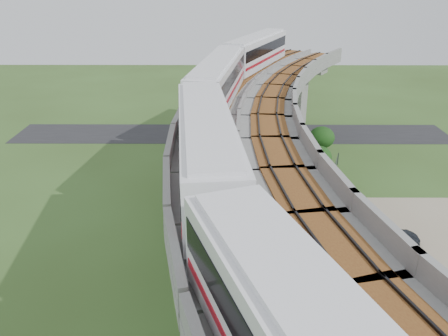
{
  "coord_description": "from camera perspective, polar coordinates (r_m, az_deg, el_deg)",
  "views": [
    {
      "loc": [
        -0.83,
        -27.63,
        20.54
      ],
      "look_at": [
        -0.98,
        1.5,
        7.5
      ],
      "focal_mm": 35.0,
      "sensor_mm": 36.0,
      "label": 1
    }
  ],
  "objects": [
    {
      "name": "tree_0",
      "position": [
        53.59,
        12.65,
        3.92
      ],
      "size": [
        3.04,
        3.04,
        3.87
      ],
      "color": "#382314",
      "rests_on": "ground"
    },
    {
      "name": "dirt_lot",
      "position": [
        36.02,
        25.27,
        -13.3
      ],
      "size": [
        18.0,
        26.0,
        0.04
      ],
      "primitive_type": "cube",
      "color": "gray",
      "rests_on": "ground"
    },
    {
      "name": "tree_4",
      "position": [
        30.12,
        16.79,
        -14.08
      ],
      "size": [
        2.31,
        2.31,
        3.41
      ],
      "color": "#382314",
      "rests_on": "ground"
    },
    {
      "name": "viaduct",
      "position": [
        30.28,
        9.15,
        1.5
      ],
      "size": [
        19.58,
        73.98,
        11.4
      ],
      "color": "#99968E",
      "rests_on": "ground"
    },
    {
      "name": "tree_3",
      "position": [
        36.85,
        11.82,
        -6.17
      ],
      "size": [
        3.05,
        3.05,
        3.57
      ],
      "color": "#382314",
      "rests_on": "ground"
    },
    {
      "name": "car_dark",
      "position": [
        39.02,
        20.97,
        -8.2
      ],
      "size": [
        4.81,
        2.22,
        1.36
      ],
      "primitive_type": "imported",
      "rotation": [
        0.0,
        0.0,
        1.5
      ],
      "color": "black",
      "rests_on": "dirt_lot"
    },
    {
      "name": "tree_1",
      "position": [
        49.43,
        12.28,
        1.43
      ],
      "size": [
        2.87,
        2.87,
        3.15
      ],
      "color": "#382314",
      "rests_on": "ground"
    },
    {
      "name": "ground",
      "position": [
        34.43,
        1.66,
        -12.51
      ],
      "size": [
        160.0,
        160.0,
        0.0
      ],
      "primitive_type": "plane",
      "color": "#364E1F",
      "rests_on": "ground"
    },
    {
      "name": "fence",
      "position": [
        35.59,
        17.88,
        -11.01
      ],
      "size": [
        3.87,
        38.73,
        1.5
      ],
      "color": "#2D382D",
      "rests_on": "ground"
    },
    {
      "name": "tree_2",
      "position": [
        43.18,
        10.47,
        -1.05
      ],
      "size": [
        2.35,
        2.35,
        3.48
      ],
      "color": "#382314",
      "rests_on": "ground"
    },
    {
      "name": "asphalt_road",
      "position": [
        61.18,
        1.06,
        4.51
      ],
      "size": [
        60.0,
        8.0,
        0.03
      ],
      "primitive_type": "cube",
      "color": "#232326",
      "rests_on": "ground"
    },
    {
      "name": "metro_train",
      "position": [
        29.37,
        2.61,
        7.82
      ],
      "size": [
        10.81,
        61.34,
        3.64
      ],
      "color": "white",
      "rests_on": "ground"
    }
  ]
}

